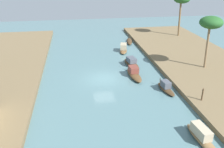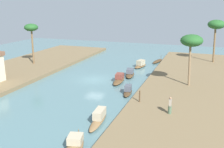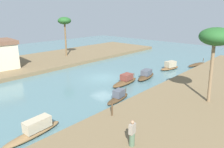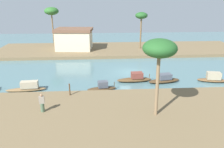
{
  "view_description": "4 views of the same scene",
  "coord_description": "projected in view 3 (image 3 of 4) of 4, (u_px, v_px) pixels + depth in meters",
  "views": [
    {
      "loc": [
        -25.6,
        3.17,
        12.02
      ],
      "look_at": [
        -0.45,
        -0.92,
        0.75
      ],
      "focal_mm": 38.24,
      "sensor_mm": 36.0,
      "label": 1
    },
    {
      "loc": [
        -31.95,
        -14.26,
        10.44
      ],
      "look_at": [
        0.01,
        -2.68,
        1.1
      ],
      "focal_mm": 40.57,
      "sensor_mm": 36.0,
      "label": 2
    },
    {
      "loc": [
        -17.99,
        -18.17,
        8.09
      ],
      "look_at": [
        0.22,
        -1.46,
        0.76
      ],
      "focal_mm": 33.25,
      "sensor_mm": 36.0,
      "label": 3
    },
    {
      "loc": [
        -4.55,
        -29.86,
        9.96
      ],
      "look_at": [
        -2.7,
        -2.49,
        0.65
      ],
      "focal_mm": 36.29,
      "sensor_mm": 36.0,
      "label": 4
    }
  ],
  "objects": [
    {
      "name": "sampan_foreground",
      "position": [
        170.0,
        66.0,
        30.65
      ],
      "size": [
        3.76,
        1.88,
        1.22
      ],
      "rotation": [
        0.0,
        0.0,
        -0.22
      ],
      "color": "brown",
      "rests_on": "river_water"
    },
    {
      "name": "mooring_post",
      "position": [
        112.0,
        108.0,
        15.75
      ],
      "size": [
        0.14,
        0.14,
        1.23
      ],
      "primitive_type": "cylinder",
      "color": "#4C3823",
      "rests_on": "riverbank_left"
    },
    {
      "name": "palm_tree_right_tall",
      "position": [
        64.0,
        22.0,
        36.23
      ],
      "size": [
        2.31,
        2.31,
        6.87
      ],
      "color": "brown",
      "rests_on": "riverbank_right"
    },
    {
      "name": "person_on_near_bank",
      "position": [
        132.0,
        134.0,
        12.1
      ],
      "size": [
        0.47,
        0.37,
        1.66
      ],
      "rotation": [
        0.0,
        0.0,
        0.11
      ],
      "color": "#4C664C",
      "rests_on": "riverbank_left"
    },
    {
      "name": "riverbank_right",
      "position": [
        47.0,
        60.0,
        35.54
      ],
      "size": [
        47.2,
        12.48,
        0.51
      ],
      "primitive_type": "cube",
      "color": "brown",
      "rests_on": "ground"
    },
    {
      "name": "sampan_with_red_awning",
      "position": [
        197.0,
        65.0,
        32.78
      ],
      "size": [
        4.29,
        1.67,
        1.01
      ],
      "rotation": [
        0.0,
        0.0,
        -0.19
      ],
      "color": "#47331E",
      "rests_on": "river_water"
    },
    {
      "name": "sampan_near_left_bank",
      "position": [
        35.0,
        130.0,
        14.1
      ],
      "size": [
        4.41,
        1.27,
        1.15
      ],
      "rotation": [
        0.0,
        0.0,
        0.09
      ],
      "color": "brown",
      "rests_on": "river_water"
    },
    {
      "name": "sampan_upstream_small",
      "position": [
        146.0,
        75.0,
        26.49
      ],
      "size": [
        4.19,
        1.91,
        1.12
      ],
      "rotation": [
        0.0,
        0.0,
        0.18
      ],
      "color": "#47331E",
      "rests_on": "river_water"
    },
    {
      "name": "sampan_open_hull",
      "position": [
        118.0,
        97.0,
        19.8
      ],
      "size": [
        3.36,
        1.32,
        1.07
      ],
      "rotation": [
        0.0,
        0.0,
        0.14
      ],
      "color": "#47331E",
      "rests_on": "river_water"
    },
    {
      "name": "sampan_with_tall_canopy",
      "position": [
        125.0,
        81.0,
        24.34
      ],
      "size": [
        4.42,
        1.45,
        1.18
      ],
      "rotation": [
        0.0,
        0.0,
        0.06
      ],
      "color": "brown",
      "rests_on": "river_water"
    },
    {
      "name": "palm_tree_left_near",
      "position": [
        216.0,
        38.0,
        16.9
      ],
      "size": [
        2.71,
        2.71,
        6.46
      ],
      "color": "#7F6647",
      "rests_on": "riverbank_left"
    },
    {
      "name": "river_water",
      "position": [
        103.0,
        78.0,
        26.79
      ],
      "size": [
        74.41,
        74.41,
        0.0
      ],
      "primitive_type": "plane",
      "color": "slate",
      "rests_on": "ground"
    },
    {
      "name": "riverbank_left",
      "position": [
        214.0,
        107.0,
        17.89
      ],
      "size": [
        47.2,
        12.48,
        0.51
      ],
      "primitive_type": "cube",
      "color": "brown",
      "rests_on": "ground"
    }
  ]
}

